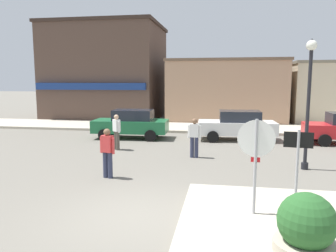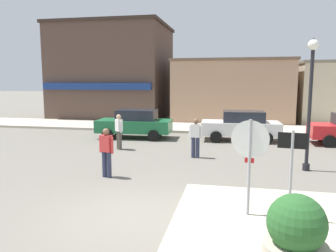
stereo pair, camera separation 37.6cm
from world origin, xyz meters
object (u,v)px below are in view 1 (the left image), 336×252
at_px(one_way_sign, 297,165).
at_px(parked_car_second, 237,125).
at_px(stop_sign, 256,154).
at_px(lamp_post, 309,86).
at_px(planter, 306,230).
at_px(pedestrian_kerb_side, 117,131).
at_px(pedestrian_crossing_near, 107,152).
at_px(parked_car_nearest, 131,123).
at_px(pedestrian_crossing_far, 194,137).

relative_size(one_way_sign, parked_car_second, 0.52).
distance_m(stop_sign, lamp_post, 5.36).
xyz_separation_m(planter, pedestrian_kerb_side, (-6.18, 8.36, 0.31)).
bearing_deg(pedestrian_crossing_near, pedestrian_kerb_side, 104.49).
relative_size(parked_car_nearest, pedestrian_crossing_near, 2.53).
xyz_separation_m(lamp_post, pedestrian_kerb_side, (-7.64, 2.08, -2.09)).
xyz_separation_m(lamp_post, pedestrian_crossing_far, (-4.03, 1.14, -2.09)).
bearing_deg(stop_sign, lamp_post, 64.98).
xyz_separation_m(stop_sign, pedestrian_crossing_near, (-4.37, 2.54, -0.65)).
xyz_separation_m(stop_sign, parked_car_nearest, (-5.63, 9.78, -0.71)).
xyz_separation_m(planter, pedestrian_crossing_far, (-2.58, 7.42, 0.31)).
bearing_deg(pedestrian_crossing_far, parked_car_nearest, 133.58).
bearing_deg(parked_car_nearest, pedestrian_crossing_far, -46.42).
relative_size(planter, lamp_post, 0.27).
xyz_separation_m(stop_sign, parked_car_second, (0.04, 10.11, -0.71)).
relative_size(parked_car_nearest, pedestrian_crossing_far, 2.53).
bearing_deg(pedestrian_crossing_far, pedestrian_crossing_near, -127.57).
xyz_separation_m(stop_sign, one_way_sign, (0.86, -0.09, -0.19)).
bearing_deg(stop_sign, planter, -65.54).
distance_m(one_way_sign, planter, 1.70).
distance_m(parked_car_nearest, pedestrian_crossing_near, 7.35).
bearing_deg(one_way_sign, pedestrian_crossing_far, 114.65).
height_order(stop_sign, parked_car_second, stop_sign).
height_order(one_way_sign, pedestrian_kerb_side, one_way_sign).
bearing_deg(parked_car_second, stop_sign, -90.24).
height_order(one_way_sign, planter, one_way_sign).
height_order(planter, pedestrian_crossing_near, pedestrian_crossing_near).
bearing_deg(parked_car_second, pedestrian_crossing_near, -120.22).
bearing_deg(planter, lamp_post, 76.99).
bearing_deg(parked_car_second, lamp_post, -68.51).
relative_size(planter, parked_car_second, 0.30).
relative_size(stop_sign, lamp_post, 0.51).
relative_size(planter, pedestrian_crossing_far, 0.76).
relative_size(lamp_post, pedestrian_kerb_side, 2.82).
bearing_deg(stop_sign, pedestrian_crossing_far, 107.65).
bearing_deg(pedestrian_kerb_side, one_way_sign, -47.32).
xyz_separation_m(lamp_post, pedestrian_crossing_near, (-6.55, -2.13, -2.09)).
bearing_deg(pedestrian_kerb_side, parked_car_second, 31.40).
bearing_deg(stop_sign, one_way_sign, -6.27).
xyz_separation_m(stop_sign, pedestrian_crossing_far, (-1.85, 5.81, -0.65)).
height_order(lamp_post, parked_car_second, lamp_post).
bearing_deg(pedestrian_crossing_near, one_way_sign, -26.78).
height_order(one_way_sign, lamp_post, lamp_post).
xyz_separation_m(parked_car_second, pedestrian_kerb_side, (-5.50, -3.35, 0.06)).
xyz_separation_m(pedestrian_crossing_near, pedestrian_kerb_side, (-1.09, 4.21, 0.00)).
height_order(pedestrian_crossing_near, pedestrian_crossing_far, same).
relative_size(one_way_sign, pedestrian_crossing_near, 1.30).
bearing_deg(parked_car_nearest, pedestrian_kerb_side, -86.76).
bearing_deg(one_way_sign, pedestrian_crossing_near, 153.22).
bearing_deg(parked_car_nearest, parked_car_second, 3.32).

